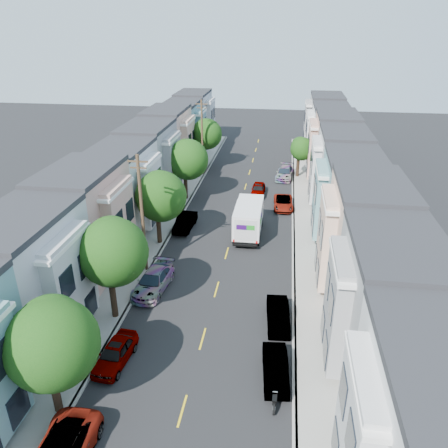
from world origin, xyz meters
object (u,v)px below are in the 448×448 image
Objects in this scene: parked_left_d at (185,222)px; parked_right_c at (283,203)px; lead_sedan at (258,189)px; utility_pole_far at (202,138)px; utility_pole_near at (142,215)px; parked_right_d at (285,173)px; parked_right_b at (278,315)px; tree_e at (206,134)px; tree_far_r at (301,149)px; tree_a at (51,344)px; tree_b at (112,252)px; tree_c at (160,197)px; tree_d at (187,160)px; motorcycle at (275,397)px; parked_left_b at (115,353)px; parked_right_a at (276,369)px; fedex_truck at (249,218)px; parked_left_c at (153,281)px.

parked_left_d is 11.96m from parked_right_c.
utility_pole_far is at bearing 141.00° from lead_sedan.
parked_right_d is at bearing 66.76° from utility_pole_near.
utility_pole_far is at bearing 90.00° from utility_pole_near.
utility_pole_far is at bearing 134.55° from parked_right_c.
parked_right_d is at bearing 85.38° from parked_right_b.
utility_pole_near is at bearing -89.99° from tree_e.
tree_far_r is 1.10× the size of parked_right_d.
parked_right_b is (11.20, -34.55, -4.29)m from tree_e.
utility_pole_near is at bearing -128.13° from parked_right_c.
tree_far_r reaches higher than parked_right_c.
tree_far_r is 13.28m from utility_pole_far.
parked_right_b is 0.91× the size of parked_right_c.
tree_b is (-0.00, 8.39, 0.68)m from tree_a.
tree_c is 0.99× the size of tree_d.
tree_d reaches higher than tree_far_r.
lead_sedan is at bearing 92.44° from parked_right_b.
tree_b is at bearing -119.22° from parked_right_c.
tree_b is at bearing 152.08° from motorcycle.
tree_a reaches higher than lead_sedan.
tree_c is at bearing -139.45° from parked_right_c.
lead_sedan is 25.18m from parked_right_b.
utility_pole_near is 11.87m from parked_left_b.
tree_far_r is at bearing 81.69° from parked_right_a.
tree_c is 5.55m from parked_left_d.
parked_right_d is at bearing 61.88° from tree_c.
parked_right_d is (0.00, 36.91, 0.07)m from parked_right_a.
parked_right_c is (11.20, 10.37, -4.15)m from tree_c.
fedex_truck is at bearing 21.65° from tree_c.
parked_right_d is (11.20, 32.61, -4.53)m from tree_b.
tree_a is 0.97× the size of tree_e.
motorcycle is (11.23, -29.40, -4.46)m from tree_d.
parked_right_b is (11.20, -31.67, -4.45)m from utility_pole_far.
tree_a is 15.05m from parked_right_b.
tree_a is 0.91× the size of tree_b.
tree_d is 1.42× the size of parked_left_c.
motorcycle is at bearing -83.94° from lead_sedan.
tree_b is 23.21m from tree_d.
parked_right_b is at bearing 33.50° from parked_left_b.
tree_e is at bearing 97.89° from parked_left_c.
fedex_truck is at bearing 98.79° from parked_right_b.
parked_right_a is at bearing -74.24° from tree_e.
utility_pole_far is 2.00× the size of parked_right_d.
motorcycle is (11.23, -6.20, -4.86)m from tree_b.
tree_far_r is (13.20, 21.75, -0.91)m from tree_c.
parked_right_d is (3.32, 17.83, -1.03)m from fedex_truck.
tree_d is at bearing 90.00° from tree_c.
parked_right_b is (3.10, -24.99, 0.00)m from lead_sedan.
utility_pole_far is (0.00, 40.93, 0.55)m from tree_a.
parked_right_c is at bearing 37.93° from parked_left_d.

